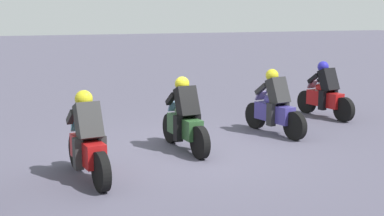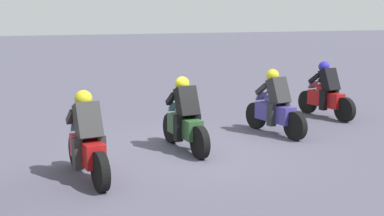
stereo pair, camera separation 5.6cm
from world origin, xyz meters
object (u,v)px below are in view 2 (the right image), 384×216
(rider_lane_d, at_px, (87,143))
(rider_lane_c, at_px, (185,120))
(rider_lane_b, at_px, (275,108))
(rider_lane_a, at_px, (326,94))

(rider_lane_d, bearing_deg, rider_lane_c, -68.35)
(rider_lane_b, relative_size, rider_lane_d, 1.00)
(rider_lane_b, distance_m, rider_lane_d, 4.96)
(rider_lane_b, bearing_deg, rider_lane_c, 93.82)
(rider_lane_a, xyz_separation_m, rider_lane_d, (-2.80, 6.99, 0.00))
(rider_lane_c, height_order, rider_lane_d, same)
(rider_lane_c, relative_size, rider_lane_d, 1.00)
(rider_lane_c, bearing_deg, rider_lane_a, -73.08)
(rider_lane_a, bearing_deg, rider_lane_c, 102.67)
(rider_lane_a, relative_size, rider_lane_b, 1.00)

